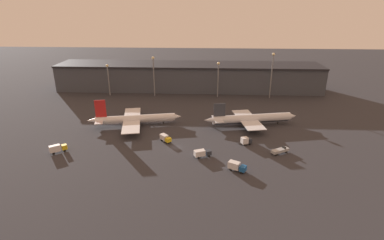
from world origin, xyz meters
The scene contains 14 objects.
ground centered at (0.00, 0.00, 0.00)m, with size 600.00×600.00×0.00m, color #2D2D33.
terminal_building centered at (0.00, 93.53, 9.15)m, with size 183.74×27.39×18.22m.
airplane_0 centered at (-23.32, 23.91, 3.39)m, with size 46.97×36.12×14.19m.
airplane_1 centered at (35.58, 26.59, 3.67)m, with size 48.37×29.06×12.56m.
service_vehicle_0 centered at (-5.29, 5.84, 1.71)m, with size 5.84×5.93×3.02m.
service_vehicle_1 centered at (24.55, -17.80, 1.87)m, with size 7.08×5.44×3.35m.
service_vehicle_2 centered at (11.52, -7.74, 1.73)m, with size 7.34×4.97×3.04m.
service_vehicle_3 centered at (43.94, -3.04, 1.30)m, with size 8.04×5.96×2.73m.
service_vehicle_4 centered at (30.63, 4.52, 1.88)m, with size 5.08×3.91×3.44m.
service_vehicle_5 centered at (-48.67, -7.05, 1.93)m, with size 6.65×5.76×3.48m.
lamp_post_0 centered at (-52.25, 75.72, 13.59)m, with size 1.80×1.80×20.85m.
lamp_post_1 centered at (-21.85, 75.72, 16.54)m, with size 1.80×1.80×26.16m.
lamp_post_2 centered at (20.13, 75.72, 14.79)m, with size 1.80×1.80×23.00m.
lamp_post_3 centered at (54.25, 75.72, 18.14)m, with size 1.80×1.80×29.10m.
Camera 1 is at (13.03, -115.41, 58.62)m, focal length 28.00 mm.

